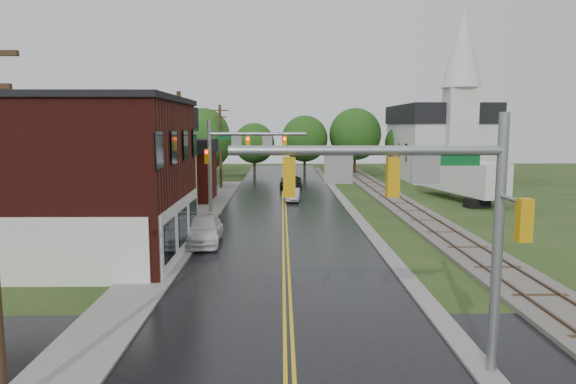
{
  "coord_description": "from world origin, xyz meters",
  "views": [
    {
      "loc": [
        -0.22,
        -11.41,
        6.86
      ],
      "look_at": [
        0.11,
        14.25,
        3.5
      ],
      "focal_mm": 32.0,
      "sensor_mm": 36.0,
      "label": 1
    }
  ],
  "objects_px": {
    "brick_building": "(44,178)",
    "utility_pole_c": "(220,145)",
    "suv_dark": "(291,182)",
    "pickup_white": "(203,231)",
    "tree_left_b": "(71,139)",
    "traffic_signal_far": "(238,150)",
    "sedan_silver": "(293,195)",
    "church": "(441,133)",
    "traffic_signal_near": "(421,197)",
    "tree_left_c": "(145,149)",
    "tree_left_e": "(204,143)",
    "semi_trailer": "(460,176)",
    "utility_pole_b": "(180,158)"
  },
  "relations": [
    {
      "from": "utility_pole_c",
      "to": "tree_left_c",
      "type": "bearing_deg",
      "value": -149.8
    },
    {
      "from": "brick_building",
      "to": "tree_left_e",
      "type": "relative_size",
      "value": 1.75
    },
    {
      "from": "utility_pole_b",
      "to": "tree_left_b",
      "type": "relative_size",
      "value": 0.93
    },
    {
      "from": "traffic_signal_far",
      "to": "tree_left_e",
      "type": "relative_size",
      "value": 0.9
    },
    {
      "from": "brick_building",
      "to": "traffic_signal_far",
      "type": "xyz_separation_m",
      "value": [
        9.01,
        12.0,
        0.82
      ]
    },
    {
      "from": "traffic_signal_near",
      "to": "tree_left_c",
      "type": "relative_size",
      "value": 0.96
    },
    {
      "from": "utility_pole_b",
      "to": "semi_trailer",
      "type": "relative_size",
      "value": 0.76
    },
    {
      "from": "tree_left_e",
      "to": "sedan_silver",
      "type": "bearing_deg",
      "value": -49.73
    },
    {
      "from": "traffic_signal_far",
      "to": "tree_left_e",
      "type": "distance_m",
      "value": 19.65
    },
    {
      "from": "church",
      "to": "traffic_signal_far",
      "type": "xyz_separation_m",
      "value": [
        -23.47,
        -26.74,
        -0.86
      ]
    },
    {
      "from": "traffic_signal_far",
      "to": "semi_trailer",
      "type": "height_order",
      "value": "traffic_signal_far"
    },
    {
      "from": "sedan_silver",
      "to": "pickup_white",
      "type": "bearing_deg",
      "value": -104.45
    },
    {
      "from": "church",
      "to": "utility_pole_c",
      "type": "xyz_separation_m",
      "value": [
        -26.8,
        -9.74,
        -1.11
      ]
    },
    {
      "from": "brick_building",
      "to": "suv_dark",
      "type": "distance_m",
      "value": 31.81
    },
    {
      "from": "traffic_signal_near",
      "to": "sedan_silver",
      "type": "distance_m",
      "value": 32.91
    },
    {
      "from": "traffic_signal_far",
      "to": "sedan_silver",
      "type": "distance_m",
      "value": 9.69
    },
    {
      "from": "pickup_white",
      "to": "brick_building",
      "type": "bearing_deg",
      "value": -161.26
    },
    {
      "from": "utility_pole_c",
      "to": "tree_left_e",
      "type": "relative_size",
      "value": 1.1
    },
    {
      "from": "tree_left_c",
      "to": "utility_pole_c",
      "type": "bearing_deg",
      "value": 30.2
    },
    {
      "from": "tree_left_e",
      "to": "sedan_silver",
      "type": "height_order",
      "value": "tree_left_e"
    },
    {
      "from": "brick_building",
      "to": "utility_pole_c",
      "type": "xyz_separation_m",
      "value": [
        5.68,
        29.0,
        0.57
      ]
    },
    {
      "from": "utility_pole_b",
      "to": "suv_dark",
      "type": "relative_size",
      "value": 1.79
    },
    {
      "from": "tree_left_c",
      "to": "brick_building",
      "type": "bearing_deg",
      "value": -86.86
    },
    {
      "from": "suv_dark",
      "to": "pickup_white",
      "type": "distance_m",
      "value": 26.37
    },
    {
      "from": "church",
      "to": "tree_left_c",
      "type": "distance_m",
      "value": 36.59
    },
    {
      "from": "utility_pole_c",
      "to": "suv_dark",
      "type": "distance_m",
      "value": 8.6
    },
    {
      "from": "brick_building",
      "to": "tree_left_b",
      "type": "bearing_deg",
      "value": 107.61
    },
    {
      "from": "tree_left_c",
      "to": "tree_left_e",
      "type": "height_order",
      "value": "tree_left_e"
    },
    {
      "from": "utility_pole_b",
      "to": "tree_left_c",
      "type": "distance_m",
      "value": 19.24
    },
    {
      "from": "traffic_signal_far",
      "to": "tree_left_b",
      "type": "bearing_deg",
      "value": 161.19
    },
    {
      "from": "traffic_signal_near",
      "to": "tree_left_b",
      "type": "height_order",
      "value": "tree_left_b"
    },
    {
      "from": "utility_pole_c",
      "to": "suv_dark",
      "type": "xyz_separation_m",
      "value": [
        7.6,
        -0.3,
        -4.02
      ]
    },
    {
      "from": "tree_left_b",
      "to": "brick_building",
      "type": "bearing_deg",
      "value": -72.39
    },
    {
      "from": "tree_left_c",
      "to": "tree_left_e",
      "type": "bearing_deg",
      "value": 50.19
    },
    {
      "from": "utility_pole_b",
      "to": "utility_pole_c",
      "type": "xyz_separation_m",
      "value": [
        0.0,
        22.0,
        0.0
      ]
    },
    {
      "from": "brick_building",
      "to": "utility_pole_b",
      "type": "bearing_deg",
      "value": 50.93
    },
    {
      "from": "church",
      "to": "traffic_signal_far",
      "type": "bearing_deg",
      "value": -131.27
    },
    {
      "from": "sedan_silver",
      "to": "pickup_white",
      "type": "height_order",
      "value": "pickup_white"
    },
    {
      "from": "tree_left_e",
      "to": "semi_trailer",
      "type": "distance_m",
      "value": 27.37
    },
    {
      "from": "church",
      "to": "traffic_signal_far",
      "type": "relative_size",
      "value": 2.72
    },
    {
      "from": "tree_left_c",
      "to": "tree_left_e",
      "type": "relative_size",
      "value": 0.94
    },
    {
      "from": "utility_pole_c",
      "to": "brick_building",
      "type": "bearing_deg",
      "value": -101.09
    },
    {
      "from": "tree_left_b",
      "to": "semi_trailer",
      "type": "relative_size",
      "value": 0.82
    },
    {
      "from": "brick_building",
      "to": "tree_left_b",
      "type": "height_order",
      "value": "tree_left_b"
    },
    {
      "from": "brick_building",
      "to": "traffic_signal_near",
      "type": "xyz_separation_m",
      "value": [
        15.96,
        -13.0,
        0.82
      ]
    },
    {
      "from": "tree_left_b",
      "to": "pickup_white",
      "type": "relative_size",
      "value": 1.87
    },
    {
      "from": "brick_building",
      "to": "traffic_signal_near",
      "type": "relative_size",
      "value": 1.95
    },
    {
      "from": "tree_left_e",
      "to": "suv_dark",
      "type": "height_order",
      "value": "tree_left_e"
    },
    {
      "from": "suv_dark",
      "to": "sedan_silver",
      "type": "bearing_deg",
      "value": -88.12
    },
    {
      "from": "brick_building",
      "to": "traffic_signal_far",
      "type": "bearing_deg",
      "value": 53.08
    }
  ]
}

